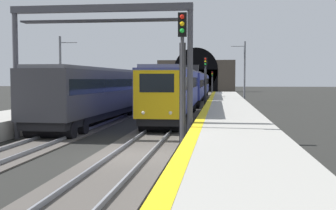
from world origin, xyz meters
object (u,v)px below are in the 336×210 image
at_px(train_main_approaching, 192,86).
at_px(railway_signal_mid, 205,77).
at_px(railway_signal_far, 212,80).
at_px(overhead_signal_gantry, 100,37).
at_px(catenary_mast_near, 61,73).
at_px(railway_signal_near, 182,68).
at_px(catenary_mast_far, 244,72).
at_px(train_adjacent_platform, 146,87).

height_order(train_main_approaching, railway_signal_mid, railway_signal_mid).
xyz_separation_m(railway_signal_far, overhead_signal_gantry, (-65.71, 4.35, 2.40)).
distance_m(train_main_approaching, catenary_mast_near, 18.10).
distance_m(train_main_approaching, railway_signal_mid, 5.23).
xyz_separation_m(railway_signal_near, catenary_mast_near, (19.88, 13.31, 0.05)).
bearing_deg(catenary_mast_far, catenary_mast_near, 129.89).
bearing_deg(train_main_approaching, catenary_mast_near, -39.99).
xyz_separation_m(railway_signal_mid, catenary_mast_far, (5.81, -4.61, 0.63)).
bearing_deg(overhead_signal_gantry, railway_signal_mid, -9.21).
relative_size(train_main_approaching, railway_signal_far, 12.76).
distance_m(railway_signal_mid, catenary_mast_far, 7.44).
relative_size(railway_signal_far, overhead_signal_gantry, 0.50).
xyz_separation_m(railway_signal_mid, railway_signal_far, (38.87, 0.00, -0.51)).
xyz_separation_m(train_adjacent_platform, catenary_mast_near, (-10.12, 6.44, 1.45)).
relative_size(train_main_approaching, catenary_mast_near, 8.33).
height_order(train_main_approaching, catenary_mast_near, catenary_mast_near).
height_order(train_adjacent_platform, catenary_mast_near, catenary_mast_near).
distance_m(railway_signal_near, railway_signal_far, 67.91).
distance_m(railway_signal_far, overhead_signal_gantry, 65.89).
bearing_deg(overhead_signal_gantry, railway_signal_far, -3.79).
xyz_separation_m(overhead_signal_gantry, catenary_mast_far, (32.65, -8.96, -1.27)).
height_order(railway_signal_mid, catenary_mast_far, catenary_mast_far).
bearing_deg(railway_signal_far, railway_signal_near, 0.00).
bearing_deg(catenary_mast_far, train_main_approaching, 99.16).
relative_size(railway_signal_far, catenary_mast_far, 0.60).
relative_size(railway_signal_far, catenary_mast_near, 0.65).
bearing_deg(railway_signal_near, train_main_approaching, -176.90).
bearing_deg(overhead_signal_gantry, catenary_mast_near, 26.87).
relative_size(railway_signal_near, overhead_signal_gantry, 0.64).
bearing_deg(catenary_mast_near, railway_signal_far, -15.49).
relative_size(train_main_approaching, train_adjacent_platform, 1.02).
distance_m(train_main_approaching, railway_signal_near, 33.89).
bearing_deg(train_adjacent_platform, catenary_mast_near, 149.25).
bearing_deg(catenary_mast_near, railway_signal_near, -146.20).
xyz_separation_m(train_main_approaching, train_adjacent_platform, (-3.81, 5.03, -0.05)).
bearing_deg(train_main_approaching, overhead_signal_gantry, -5.08).
bearing_deg(train_adjacent_platform, railway_signal_near, -165.39).
distance_m(railway_signal_mid, railway_signal_far, 38.87).
bearing_deg(catenary_mast_far, railway_signal_far, 7.93).
xyz_separation_m(train_adjacent_platform, overhead_signal_gantry, (-27.80, -2.52, 3.04)).
relative_size(railway_signal_near, catenary_mast_far, 0.78).
bearing_deg(railway_signal_mid, overhead_signal_gantry, -9.21).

